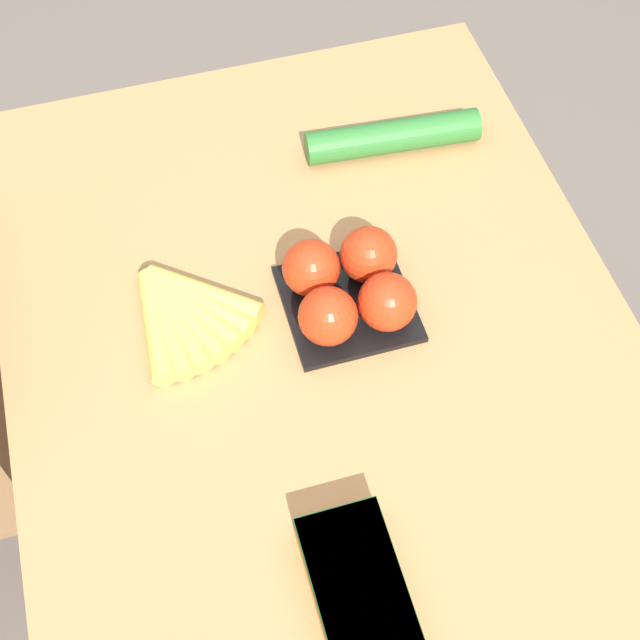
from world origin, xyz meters
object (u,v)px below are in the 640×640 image
tomato_pack (349,287)px  cucumber_near (393,136)px  banana_bunch (182,312)px  carrot_bag (360,594)px

tomato_pack → cucumber_near: 0.32m
tomato_pack → cucumber_near: bearing=-30.0°
banana_bunch → tomato_pack: size_ratio=1.08×
banana_bunch → cucumber_near: size_ratio=0.68×
tomato_pack → cucumber_near: tomato_pack is taller
banana_bunch → carrot_bag: 0.46m
tomato_pack → carrot_bag: size_ratio=0.89×
banana_bunch → cucumber_near: bearing=-59.2°
tomato_pack → cucumber_near: (0.27, -0.16, -0.02)m
carrot_bag → tomato_pack: bearing=-15.3°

